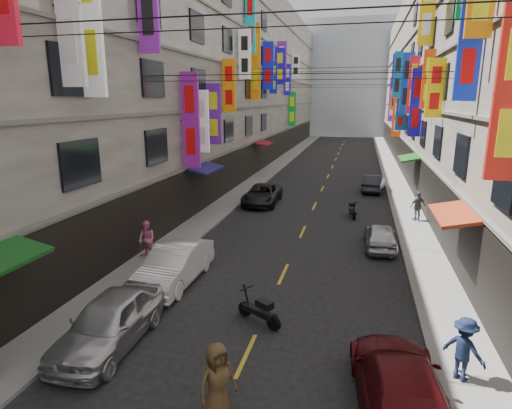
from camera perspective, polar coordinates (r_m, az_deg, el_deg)
The scene contains 21 objects.
sidewalk_left at distance 41.91m, azimuth 1.36°, elevation 4.21°, with size 2.00×90.00×0.12m, color slate.
sidewalk_right at distance 41.09m, azimuth 17.96°, elevation 3.35°, with size 2.00×90.00×0.12m, color slate.
building_row_left at distance 43.07m, azimuth -6.72°, elevation 16.97°, with size 10.14×90.00×19.00m.
building_row_right at distance 41.47m, azimuth 27.56°, elevation 15.69°, with size 10.14×90.00×19.00m.
haze_block at distance 90.50m, azimuth 12.39°, elevation 16.01°, with size 18.00×8.00×22.00m, color #ABB4BF.
shop_signage at distance 33.82m, azimuth 8.52°, elevation 17.10°, with size 14.00×55.00×12.53m.
street_awnings at distance 25.04m, azimuth 4.16°, elevation 4.48°, with size 13.99×35.20×0.41m.
overhead_cables at distance 28.56m, azimuth 8.39°, elevation 17.19°, with size 14.00×38.04×1.24m.
lane_markings at distance 38.13m, azimuth 9.24°, elevation 2.99°, with size 0.12×80.20×0.01m.
scooter_crossing at distance 14.17m, azimuth 0.46°, elevation -13.97°, with size 1.61×1.02×1.14m.
scooter_far_right at distance 26.93m, azimuth 12.73°, elevation -0.73°, with size 0.61×1.79×1.14m.
car_left_near at distance 13.58m, azimuth -18.97°, elevation -14.57°, with size 1.80×4.47×1.52m, color silver.
car_left_mid at distance 17.18m, azimuth -10.82°, elevation -7.87°, with size 1.63×4.68×1.54m, color white.
car_left_far at distance 29.56m, azimuth 0.84°, elevation 1.35°, with size 2.21×4.80×1.33m, color black.
car_right_near at distance 11.03m, azimuth 18.66°, elevation -22.08°, with size 1.99×4.89×1.42m, color #530E12.
car_right_mid at distance 21.60m, azimuth 16.24°, elevation -4.05°, with size 1.47×3.66×1.25m, color silver.
car_right_far at distance 34.86m, azimuth 15.42°, elevation 2.76°, with size 1.40×4.01×1.32m, color #292A31.
pedestrian_lfar at distance 19.75m, azimuth -14.37°, elevation -4.54°, with size 0.83×0.57×1.71m, color pink.
pedestrian_rnear at distance 12.46m, azimuth 26.00°, elevation -16.93°, with size 1.09×0.56×1.69m, color #131C36.
pedestrian_rfar at distance 26.75m, azimuth 20.76°, elevation -0.18°, with size 1.02×0.58×1.74m, color #575659.
pedestrian_crossing at distance 10.35m, azimuth -5.20°, elevation -22.49°, with size 0.91×0.62×1.86m, color #503A20.
Camera 1 is at (2.82, 1.63, 7.05)m, focal length 30.00 mm.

